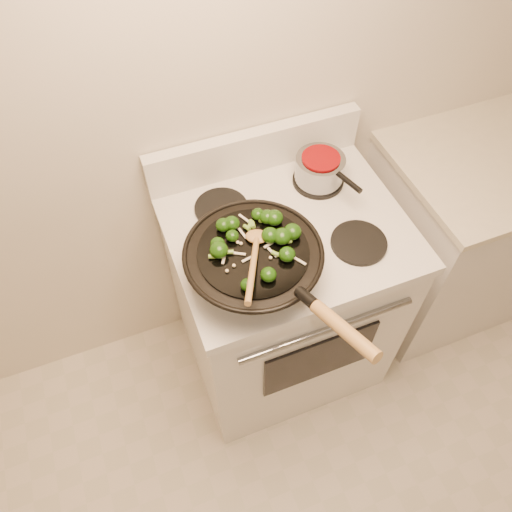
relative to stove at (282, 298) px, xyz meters
name	(u,v)px	position (x,y,z in m)	size (l,w,h in m)	color
stove	(282,298)	(0.00, 0.00, 0.00)	(0.78, 0.67, 1.08)	silver
counter_unit	(464,232)	(0.90, 0.03, -0.01)	(0.80, 0.62, 0.91)	silver
wok	(254,263)	(-0.18, -0.16, 0.53)	(0.40, 0.66, 0.24)	black
stirfry	(259,237)	(-0.15, -0.12, 0.60)	(0.27, 0.27, 0.05)	#143608
wooden_spoon	(255,254)	(-0.19, -0.19, 0.62)	(0.17, 0.29, 0.10)	olive
saucepan	(320,169)	(0.18, 0.15, 0.51)	(0.17, 0.27, 0.10)	gray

